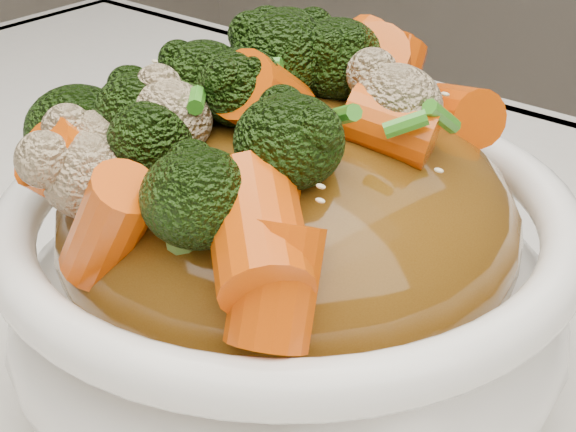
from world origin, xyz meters
The scene contains 7 objects.
bowl centered at (-0.06, 0.05, 0.80)m, with size 0.23×0.23×0.09m, color white, non-canonical shape.
sauce_base centered at (-0.06, 0.05, 0.83)m, with size 0.18×0.18×0.10m, color #5F3B10.
carrots centered at (-0.06, 0.05, 0.89)m, with size 0.18×0.18×0.05m, color #DC5007, non-canonical shape.
broccoli centered at (-0.06, 0.05, 0.89)m, with size 0.18×0.18×0.05m, color black, non-canonical shape.
cauliflower centered at (-0.06, 0.05, 0.89)m, with size 0.18×0.18×0.04m, color tan, non-canonical shape.
scallions centered at (-0.06, 0.05, 0.89)m, with size 0.14×0.14×0.02m, color #33871F, non-canonical shape.
sesame_seeds centered at (-0.06, 0.05, 0.89)m, with size 0.17×0.17×0.01m, color beige, non-canonical shape.
Camera 1 is at (0.14, -0.19, 1.00)m, focal length 55.00 mm.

